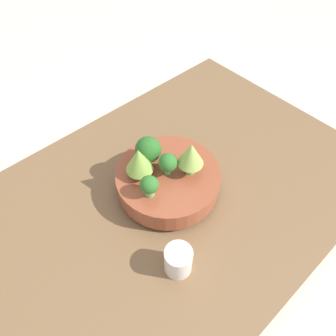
# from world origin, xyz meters

# --- Properties ---
(ground_plane) EXTENTS (6.00, 6.00, 0.00)m
(ground_plane) POSITION_xyz_m (0.00, 0.00, 0.00)
(ground_plane) COLOR beige
(table) EXTENTS (1.10, 0.78, 0.03)m
(table) POSITION_xyz_m (0.00, 0.00, 0.02)
(table) COLOR brown
(table) RESTS_ON ground_plane
(bowl) EXTENTS (0.28, 0.28, 0.07)m
(bowl) POSITION_xyz_m (0.02, -0.01, 0.08)
(bowl) COLOR brown
(bowl) RESTS_ON table
(romanesco_piece_far) EXTENTS (0.07, 0.07, 0.10)m
(romanesco_piece_far) POSITION_xyz_m (-0.03, 0.02, 0.17)
(romanesco_piece_far) COLOR #7AB256
(romanesco_piece_far) RESTS_ON bowl
(romanesco_piece_near) EXTENTS (0.07, 0.07, 0.09)m
(romanesco_piece_near) POSITION_xyz_m (0.08, -0.06, 0.16)
(romanesco_piece_near) COLOR #7AB256
(romanesco_piece_near) RESTS_ON bowl
(broccoli_floret_front) EXTENTS (0.07, 0.07, 0.08)m
(broccoli_floret_front) POSITION_xyz_m (0.03, -0.08, 0.15)
(broccoli_floret_front) COLOR #6BA34C
(broccoli_floret_front) RESTS_ON bowl
(broccoli_floret_center) EXTENTS (0.05, 0.05, 0.07)m
(broccoli_floret_center) POSITION_xyz_m (0.02, -0.01, 0.15)
(broccoli_floret_center) COLOR #609347
(broccoli_floret_center) RESTS_ON bowl
(broccoli_floret_right) EXTENTS (0.05, 0.05, 0.06)m
(broccoli_floret_right) POSITION_xyz_m (0.10, 0.01, 0.14)
(broccoli_floret_right) COLOR #7AB256
(broccoli_floret_right) RESTS_ON bowl
(cup) EXTENTS (0.06, 0.06, 0.08)m
(cup) POSITION_xyz_m (0.15, 0.17, 0.07)
(cup) COLOR silver
(cup) RESTS_ON table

